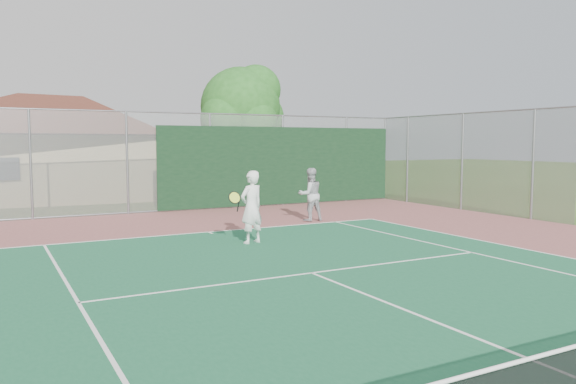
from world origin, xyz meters
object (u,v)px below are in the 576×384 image
object	(u,v)px
clubhouse	(58,137)
tree	(243,110)
player_grey_back	(310,195)
player_white_front	(251,208)

from	to	relation	value
clubhouse	tree	size ratio (longest dim) A/B	2.11
clubhouse	player_grey_back	size ratio (longest dim) A/B	7.69
player_white_front	clubhouse	bearing A→B (deg)	-96.24
tree	player_grey_back	distance (m)	9.45
clubhouse	tree	bearing A→B (deg)	-19.55
tree	player_white_front	world-z (taller)	tree
tree	player_grey_back	bearing A→B (deg)	-100.41
player_grey_back	clubhouse	bearing A→B (deg)	-58.92
clubhouse	tree	distance (m)	8.28
clubhouse	player_white_front	distance (m)	14.97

